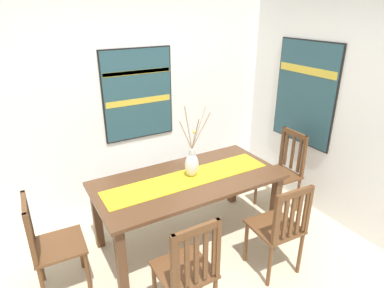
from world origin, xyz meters
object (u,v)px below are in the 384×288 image
at_px(painting_on_back_wall, 138,94).
at_px(dining_table, 188,187).
at_px(chair_2, 282,171).
at_px(centerpiece_vase, 192,163).
at_px(chair_1, 280,227).
at_px(chair_3, 51,244).
at_px(chair_0, 188,270).
at_px(painting_on_side_wall, 305,93).

bearing_deg(painting_on_back_wall, dining_table, -84.86).
xyz_separation_m(chair_2, painting_on_back_wall, (-1.40, 1.05, 0.90)).
bearing_deg(chair_2, dining_table, 179.07).
distance_m(chair_2, painting_on_back_wall, 1.97).
bearing_deg(dining_table, centerpiece_vase, 23.95).
distance_m(chair_1, chair_3, 2.01).
xyz_separation_m(chair_0, chair_1, (0.99, 0.05, -0.01)).
xyz_separation_m(chair_1, painting_on_side_wall, (1.18, 0.93, 0.89)).
height_order(chair_1, painting_on_side_wall, painting_on_side_wall).
bearing_deg(chair_1, painting_on_side_wall, 38.28).
xyz_separation_m(painting_on_back_wall, painting_on_side_wall, (1.76, -0.93, -0.01)).
bearing_deg(centerpiece_vase, chair_3, -178.17).
xyz_separation_m(centerpiece_vase, chair_1, (0.43, -0.85, -0.39)).
height_order(painting_on_back_wall, painting_on_side_wall, painting_on_side_wall).
height_order(chair_1, chair_2, chair_2).
height_order(centerpiece_vase, chair_0, centerpiece_vase).
distance_m(centerpiece_vase, chair_1, 1.04).
bearing_deg(chair_2, chair_1, -135.52).
xyz_separation_m(centerpiece_vase, chair_0, (-0.56, -0.90, -0.38)).
relative_size(painting_on_back_wall, painting_on_side_wall, 0.87).
distance_m(chair_1, chair_2, 1.15).
distance_m(chair_3, painting_on_side_wall, 3.16).
relative_size(centerpiece_vase, chair_2, 0.74).
height_order(centerpiece_vase, painting_on_side_wall, painting_on_side_wall).
xyz_separation_m(centerpiece_vase, painting_on_side_wall, (1.61, 0.08, 0.50)).
height_order(chair_2, chair_3, chair_2).
relative_size(chair_2, chair_3, 1.04).
height_order(dining_table, chair_3, chair_3).
bearing_deg(chair_2, chair_0, -154.77).
relative_size(chair_0, painting_on_back_wall, 0.93).
height_order(dining_table, centerpiece_vase, centerpiece_vase).
bearing_deg(dining_table, chair_3, -179.14).
xyz_separation_m(chair_1, chair_2, (0.82, 0.81, -0.00)).
bearing_deg(dining_table, chair_0, -119.81).
bearing_deg(dining_table, painting_on_back_wall, 95.14).
xyz_separation_m(centerpiece_vase, chair_3, (-1.41, -0.05, -0.40)).
distance_m(chair_0, painting_on_side_wall, 2.54).
xyz_separation_m(chair_0, painting_on_back_wall, (0.41, 1.91, 0.89)).
relative_size(centerpiece_vase, painting_on_side_wall, 0.60).
distance_m(dining_table, chair_0, 1.02).
height_order(chair_0, chair_2, same).
bearing_deg(chair_2, chair_3, 179.98).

